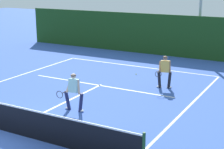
% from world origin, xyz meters
% --- Properties ---
extents(ground_plane, '(80.00, 80.00, 0.00)m').
position_xyz_m(ground_plane, '(0.00, 0.00, 0.00)').
color(ground_plane, '#3C5FBE').
extents(court_line_baseline_far, '(9.51, 0.10, 0.01)m').
position_xyz_m(court_line_baseline_far, '(0.00, 10.73, 0.00)').
color(court_line_baseline_far, white).
rests_on(court_line_baseline_far, ground_plane).
extents(court_line_service, '(7.75, 0.10, 0.01)m').
position_xyz_m(court_line_service, '(0.00, 6.25, 0.00)').
color(court_line_service, white).
rests_on(court_line_service, ground_plane).
extents(court_line_centre, '(0.10, 6.40, 0.01)m').
position_xyz_m(court_line_centre, '(0.00, 3.20, 0.00)').
color(court_line_centre, white).
rests_on(court_line_centre, ground_plane).
extents(tennis_net, '(10.43, 0.09, 1.09)m').
position_xyz_m(tennis_net, '(0.00, 0.00, 0.52)').
color(tennis_net, '#1E4723').
rests_on(tennis_net, ground_plane).
extents(player_near, '(0.89, 0.82, 1.53)m').
position_xyz_m(player_near, '(0.91, 2.78, 0.83)').
color(player_near, '#1E234C').
rests_on(player_near, ground_plane).
extents(player_far, '(0.73, 0.90, 1.57)m').
position_xyz_m(player_far, '(2.92, 7.40, 0.86)').
color(player_far, black).
rests_on(player_far, ground_plane).
extents(tennis_ball, '(0.07, 0.07, 0.07)m').
position_xyz_m(tennis_ball, '(0.70, 8.97, 0.03)').
color(tennis_ball, '#D1E033').
rests_on(tennis_ball, ground_plane).
extents(back_fence_windscreen, '(22.03, 0.12, 2.78)m').
position_xyz_m(back_fence_windscreen, '(0.00, 14.53, 1.39)').
color(back_fence_windscreen, '#1C4318').
rests_on(back_fence_windscreen, ground_plane).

